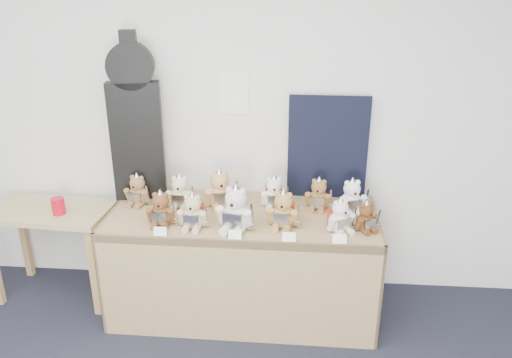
# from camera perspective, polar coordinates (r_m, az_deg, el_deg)

# --- Properties ---
(room_shell) EXTENTS (6.00, 6.00, 6.00)m
(room_shell) POSITION_cam_1_polar(r_m,az_deg,el_deg) (3.59, -2.57, 9.75)
(room_shell) COLOR white
(room_shell) RESTS_ON floor
(display_table) EXTENTS (1.86, 0.79, 0.77)m
(display_table) POSITION_cam_1_polar(r_m,az_deg,el_deg) (3.45, -1.64, -6.99)
(display_table) COLOR olive
(display_table) RESTS_ON floor
(side_table) EXTENTS (0.89, 0.54, 0.72)m
(side_table) POSITION_cam_1_polar(r_m,az_deg,el_deg) (3.99, -22.27, -4.79)
(side_table) COLOR #A28C57
(side_table) RESTS_ON floor
(guitar_case) EXTENTS (0.38, 0.18, 1.20)m
(guitar_case) POSITION_cam_1_polar(r_m,az_deg,el_deg) (3.62, -13.62, 6.55)
(guitar_case) COLOR black
(guitar_case) RESTS_ON display_table
(navy_board) EXTENTS (0.57, 0.03, 0.76)m
(navy_board) POSITION_cam_1_polar(r_m,az_deg,el_deg) (3.61, 8.19, 3.54)
(navy_board) COLOR black
(navy_board) RESTS_ON display_table
(red_cup) EXTENTS (0.09, 0.09, 0.12)m
(red_cup) POSITION_cam_1_polar(r_m,az_deg,el_deg) (3.80, -21.66, -2.90)
(red_cup) COLOR #B30B1F
(red_cup) RESTS_ON side_table
(teddy_front_far_left) EXTENTS (0.21, 0.17, 0.26)m
(teddy_front_far_left) POSITION_cam_1_polar(r_m,az_deg,el_deg) (3.31, -10.80, -3.51)
(teddy_front_far_left) COLOR brown
(teddy_front_far_left) RESTS_ON display_table
(teddy_front_left) EXTENTS (0.21, 0.18, 0.26)m
(teddy_front_left) POSITION_cam_1_polar(r_m,az_deg,el_deg) (3.24, -7.23, -3.83)
(teddy_front_left) COLOR tan
(teddy_front_left) RESTS_ON display_table
(teddy_front_centre) EXTENTS (0.27, 0.24, 0.33)m
(teddy_front_centre) POSITION_cam_1_polar(r_m,az_deg,el_deg) (3.19, -2.33, -3.60)
(teddy_front_centre) COLOR silver
(teddy_front_centre) RESTS_ON display_table
(teddy_front_right) EXTENTS (0.23, 0.20, 0.28)m
(teddy_front_right) POSITION_cam_1_polar(r_m,az_deg,el_deg) (3.23, 3.11, -3.69)
(teddy_front_right) COLOR #A67E3F
(teddy_front_right) RESTS_ON display_table
(teddy_front_far_right) EXTENTS (0.21, 0.20, 0.25)m
(teddy_front_far_right) POSITION_cam_1_polar(r_m,az_deg,el_deg) (3.22, 9.61, -4.29)
(teddy_front_far_right) COLOR silver
(teddy_front_far_right) RESTS_ON display_table
(teddy_front_end) EXTENTS (0.18, 0.17, 0.22)m
(teddy_front_end) POSITION_cam_1_polar(r_m,az_deg,el_deg) (3.26, 12.49, -4.39)
(teddy_front_end) COLOR #54331D
(teddy_front_end) RESTS_ON display_table
(teddy_back_left) EXTENTS (0.22, 0.17, 0.27)m
(teddy_back_left) POSITION_cam_1_polar(r_m,az_deg,el_deg) (3.55, -8.67, -1.58)
(teddy_back_left) COLOR beige
(teddy_back_left) RESTS_ON display_table
(teddy_back_centre_left) EXTENTS (0.25, 0.23, 0.30)m
(teddy_back_centre_left) POSITION_cam_1_polar(r_m,az_deg,el_deg) (3.52, -4.14, -1.33)
(teddy_back_centre_left) COLOR tan
(teddy_back_centre_left) RESTS_ON display_table
(teddy_back_centre_right) EXTENTS (0.21, 0.18, 0.25)m
(teddy_back_centre_right) POSITION_cam_1_polar(r_m,az_deg,el_deg) (3.51, 2.07, -1.68)
(teddy_back_centre_right) COLOR white
(teddy_back_centre_right) RESTS_ON display_table
(teddy_back_right) EXTENTS (0.20, 0.18, 0.25)m
(teddy_back_right) POSITION_cam_1_polar(r_m,az_deg,el_deg) (3.51, 7.15, -1.85)
(teddy_back_right) COLOR olive
(teddy_back_right) RESTS_ON display_table
(teddy_back_end) EXTENTS (0.23, 0.20, 0.27)m
(teddy_back_end) POSITION_cam_1_polar(r_m,az_deg,el_deg) (3.48, 10.88, -2.14)
(teddy_back_end) COLOR white
(teddy_back_end) RESTS_ON display_table
(teddy_back_far_left) EXTENTS (0.21, 0.18, 0.25)m
(teddy_back_far_left) POSITION_cam_1_polar(r_m,az_deg,el_deg) (3.65, -13.38, -1.37)
(teddy_back_far_left) COLOR olive
(teddy_back_far_left) RESTS_ON display_table
(entry_card_a) EXTENTS (0.08, 0.02, 0.06)m
(entry_card_a) POSITION_cam_1_polar(r_m,az_deg,el_deg) (3.20, -10.89, -5.91)
(entry_card_a) COLOR white
(entry_card_a) RESTS_ON display_table
(entry_card_b) EXTENTS (0.08, 0.02, 0.06)m
(entry_card_b) POSITION_cam_1_polar(r_m,az_deg,el_deg) (3.11, -2.43, -6.37)
(entry_card_b) COLOR white
(entry_card_b) RESTS_ON display_table
(entry_card_c) EXTENTS (0.08, 0.02, 0.06)m
(entry_card_c) POSITION_cam_1_polar(r_m,az_deg,el_deg) (3.08, 3.79, -6.62)
(entry_card_c) COLOR white
(entry_card_c) RESTS_ON display_table
(entry_card_d) EXTENTS (0.09, 0.02, 0.06)m
(entry_card_d) POSITION_cam_1_polar(r_m,az_deg,el_deg) (3.09, 9.53, -6.77)
(entry_card_d) COLOR white
(entry_card_d) RESTS_ON display_table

